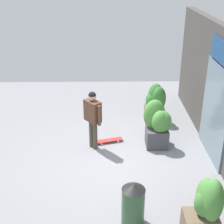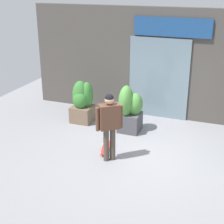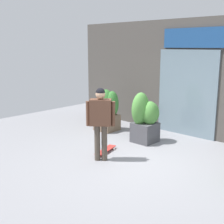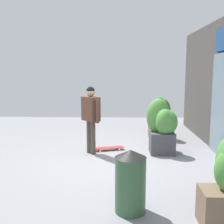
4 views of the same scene
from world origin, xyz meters
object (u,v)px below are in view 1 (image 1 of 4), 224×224
planter_box_left (155,103)px  trash_bin (133,204)px  skateboard (109,140)px  planter_box_right (207,206)px  skateboarder (93,114)px  planter_box_mid (158,124)px

planter_box_left → trash_bin: (4.50, -1.04, -0.17)m
skateboard → planter_box_right: (3.47, 1.74, 0.63)m
skateboarder → skateboard: size_ratio=2.07×
skateboard → trash_bin: 3.20m
planter_box_right → trash_bin: bearing=-104.2°
planter_box_right → planter_box_mid: planter_box_mid is taller
trash_bin → skateboarder: bearing=-163.0°
planter_box_right → trash_bin: 1.36m
skateboarder → planter_box_mid: skateboarder is taller
skateboarder → planter_box_left: (-1.63, 1.91, -0.38)m
planter_box_mid → trash_bin: bearing=-16.8°
planter_box_left → planter_box_mid: bearing=-5.5°
planter_box_mid → trash_bin: 3.08m
skateboarder → planter_box_right: (3.20, 2.18, -0.33)m
planter_box_mid → skateboarder: bearing=-87.9°
planter_box_mid → trash_bin: (2.94, -0.89, -0.22)m
skateboard → trash_bin: trash_bin is taller
skateboarder → skateboard: 1.09m
planter_box_left → trash_bin: size_ratio=1.37×
skateboard → planter_box_right: bearing=-79.3°
planter_box_right → trash_bin: (-0.33, -1.30, -0.22)m
skateboard → planter_box_mid: (0.20, 1.33, 0.62)m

